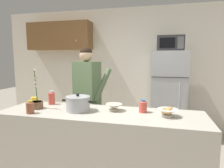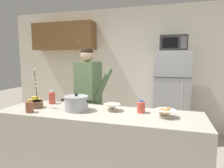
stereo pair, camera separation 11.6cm
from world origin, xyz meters
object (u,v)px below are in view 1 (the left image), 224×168
cooking_pot (78,104)px  coffee_mug (35,101)px  microwave (170,44)px  bottle_near_edge (52,98)px  potted_orchid (37,103)px  bread_bowl (168,112)px  refrigerator (168,94)px  person_near_pot (87,89)px  bottle_mid_counter (30,107)px  bottle_far_corner (143,106)px  empty_bowl (114,107)px

cooking_pot → coffee_mug: (-0.69, 0.16, -0.04)m
microwave → bottle_near_edge: bearing=-133.6°
potted_orchid → bottle_near_edge: bearing=77.1°
coffee_mug → bread_bowl: bearing=-5.1°
refrigerator → bread_bowl: bearing=-92.3°
person_near_pot → bottle_mid_counter: 1.01m
microwave → potted_orchid: size_ratio=0.99×
bottle_near_edge → potted_orchid: bearing=-102.9°
refrigerator → bottle_mid_counter: 2.59m
cooking_pot → bottle_far_corner: cooking_pot is taller
coffee_mug → bottle_near_edge: bearing=15.6°
bottle_mid_counter → bottle_far_corner: (1.19, 0.34, -0.00)m
bottle_far_corner → person_near_pot: bearing=145.5°
microwave → bottle_near_edge: 2.36m
bread_bowl → potted_orchid: bearing=-178.7°
empty_bowl → bottle_near_edge: 0.88m
microwave → potted_orchid: (-1.59, -1.85, -0.80)m
person_near_pot → bread_bowl: person_near_pot is taller
cooking_pot → bread_bowl: bearing=0.9°
person_near_pot → cooking_pot: (0.17, -0.74, -0.05)m
cooking_pot → bottle_far_corner: 0.74m
person_near_pot → bottle_far_corner: (0.90, -0.62, -0.07)m
coffee_mug → empty_bowl: size_ratio=0.68×
cooking_pot → coffee_mug: 0.71m
bottle_near_edge → bottle_mid_counter: (0.01, -0.45, -0.02)m
empty_bowl → bottle_far_corner: size_ratio=1.35×
microwave → empty_bowl: bearing=-111.1°
coffee_mug → bread_bowl: size_ratio=0.62×
refrigerator → bottle_far_corner: refrigerator is taller
bread_bowl → bottle_near_edge: 1.48m
cooking_pot → bottle_near_edge: size_ratio=2.17×
person_near_pot → coffee_mug: bearing=-131.6°
person_near_pot → bread_bowl: size_ratio=7.97×
person_near_pot → potted_orchid: bearing=-114.9°
microwave → bottle_far_corner: 1.92m
coffee_mug → bread_bowl: 1.68m
bread_bowl → bottle_far_corner: bearing=158.5°
bread_bowl → bottle_near_edge: size_ratio=1.18×
person_near_pot → potted_orchid: size_ratio=3.47×
refrigerator → coffee_mug: 2.44m
bottle_near_edge → bottle_far_corner: (1.20, -0.11, -0.02)m
cooking_pot → bread_bowl: 0.99m
microwave → bread_bowl: 2.00m
person_near_pot → bread_bowl: (1.16, -0.72, -0.09)m
person_near_pot → bottle_mid_counter: person_near_pot is taller
bottle_mid_counter → bottle_far_corner: bearing=16.0°
refrigerator → empty_bowl: refrigerator is taller
bottle_near_edge → bottle_far_corner: size_ratio=1.26×
person_near_pot → bottle_far_corner: person_near_pot is taller
refrigerator → bread_bowl: (-0.07, -1.84, 0.14)m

